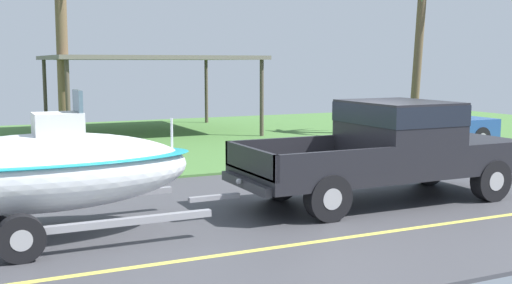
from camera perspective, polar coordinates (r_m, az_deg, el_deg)
ground at (r=19.38m, az=-4.94°, el=-0.65°), size 36.00×22.00×0.11m
pickup_truck_towing at (r=12.41m, az=12.52°, el=-0.29°), size 5.77×2.10×1.90m
boat_on_trailer at (r=9.90m, az=-18.67°, el=-2.54°), size 5.66×2.28×2.22m
parked_sedan_near at (r=20.08m, az=14.56°, el=1.38°), size 4.73×1.87×1.38m
carport_awning at (r=23.47m, az=-9.73°, el=7.37°), size 7.08×5.92×2.86m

